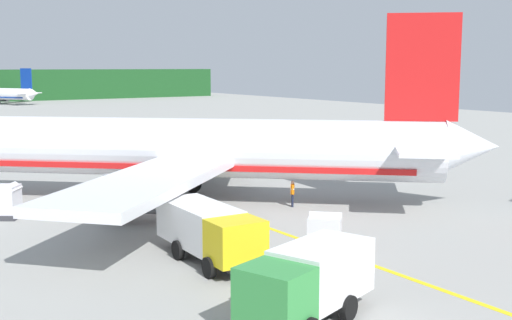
{
  "coord_description": "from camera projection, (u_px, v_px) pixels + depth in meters",
  "views": [
    {
      "loc": [
        10.9,
        -19.38,
        8.73
      ],
      "look_at": [
        32.16,
        12.63,
        3.23
      ],
      "focal_mm": 46.11,
      "sensor_mm": 36.0,
      "label": 1
    }
  ],
  "objects": [
    {
      "name": "crew_loader_left",
      "position": [
        293.0,
        192.0,
        41.03
      ],
      "size": [
        0.47,
        0.5,
        1.65
      ],
      "color": "#191E33",
      "rests_on": "ground"
    },
    {
      "name": "service_truck_pushback",
      "position": [
        308.0,
        280.0,
        22.52
      ],
      "size": [
        6.06,
        3.94,
        2.54
      ],
      "color": "#338C3F",
      "rests_on": "ground"
    },
    {
      "name": "cargo_container_mid",
      "position": [
        325.0,
        238.0,
        29.87
      ],
      "size": [
        2.36,
        2.36,
        2.12
      ],
      "color": "#333338",
      "rests_on": "ground"
    },
    {
      "name": "apron_guide_line",
      "position": [
        220.0,
        210.0,
        40.07
      ],
      "size": [
        0.3,
        60.0,
        0.01
      ],
      "primitive_type": "cube",
      "color": "yellow",
      "rests_on": "ground"
    },
    {
      "name": "airliner_foreground",
      "position": [
        169.0,
        149.0,
        42.82
      ],
      "size": [
        33.32,
        30.94,
        11.9
      ],
      "color": "silver",
      "rests_on": "ground"
    },
    {
      "name": "service_truck_baggage",
      "position": [
        209.0,
        230.0,
        29.49
      ],
      "size": [
        2.64,
        6.84,
        2.45
      ],
      "color": "yellow",
      "rests_on": "ground"
    },
    {
      "name": "cargo_container_far",
      "position": [
        5.0,
        202.0,
        38.0
      ],
      "size": [
        2.42,
        2.42,
        2.04
      ],
      "color": "#333338",
      "rests_on": "ground"
    }
  ]
}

